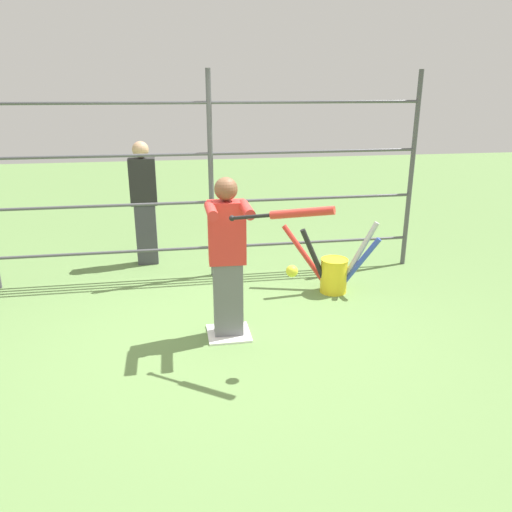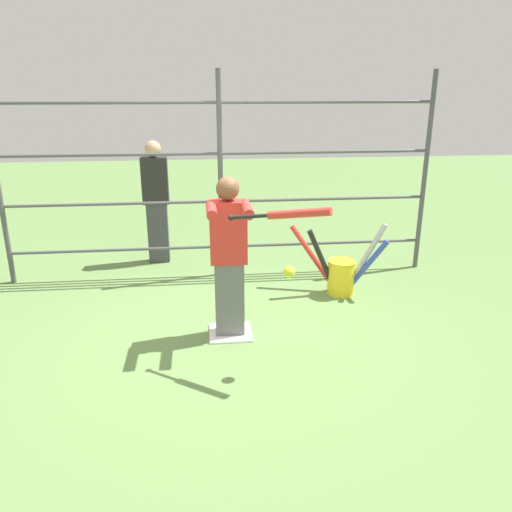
{
  "view_description": "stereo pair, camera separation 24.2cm",
  "coord_description": "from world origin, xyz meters",
  "views": [
    {
      "loc": [
        0.46,
        4.24,
        2.24
      ],
      "look_at": [
        -0.22,
        0.27,
        0.87
      ],
      "focal_mm": 35.0,
      "sensor_mm": 36.0,
      "label": 1
    },
    {
      "loc": [
        0.22,
        4.27,
        2.24
      ],
      "look_at": [
        -0.22,
        0.27,
        0.87
      ],
      "focal_mm": 35.0,
      "sensor_mm": 36.0,
      "label": 2
    }
  ],
  "objects": [
    {
      "name": "ground_plane",
      "position": [
        0.0,
        0.0,
        0.0
      ],
      "size": [
        24.0,
        24.0,
        0.0
      ],
      "primitive_type": "plane",
      "color": "#608447"
    },
    {
      "name": "home_plate",
      "position": [
        0.0,
        0.0,
        0.01
      ],
      "size": [
        0.4,
        0.4,
        0.02
      ],
      "color": "white",
      "rests_on": "ground"
    },
    {
      "name": "fence_backstop",
      "position": [
        0.0,
        -1.6,
        1.21
      ],
      "size": [
        5.09,
        0.06,
        2.43
      ],
      "color": "#4C4C51",
      "rests_on": "ground"
    },
    {
      "name": "batter",
      "position": [
        0.0,
        0.02,
        0.81
      ],
      "size": [
        0.39,
        0.51,
        1.5
      ],
      "color": "slate",
      "rests_on": "ground"
    },
    {
      "name": "baseball_bat_swinging",
      "position": [
        -0.43,
        0.66,
        1.33
      ],
      "size": [
        0.75,
        0.48,
        0.19
      ],
      "color": "black"
    },
    {
      "name": "softball_in_flight",
      "position": [
        -0.43,
        0.68,
        0.87
      ],
      "size": [
        0.1,
        0.1,
        0.1
      ],
      "color": "yellow"
    },
    {
      "name": "bat_bucket",
      "position": [
        -1.3,
        -0.84,
        0.25
      ],
      "size": [
        1.02,
        0.61,
        0.84
      ],
      "color": "yellow",
      "rests_on": "ground"
    },
    {
      "name": "bystander_behind_fence",
      "position": [
        0.82,
        -2.2,
        0.83
      ],
      "size": [
        0.33,
        0.2,
        1.6
      ],
      "color": "#3F3F47",
      "rests_on": "ground"
    }
  ]
}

